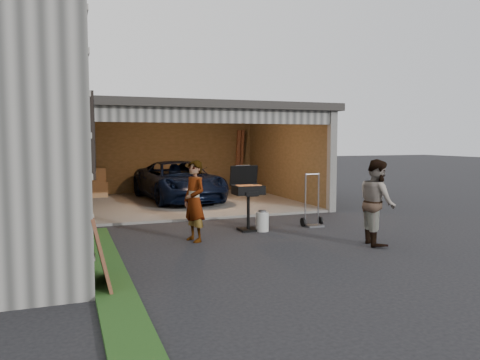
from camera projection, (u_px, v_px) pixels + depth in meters
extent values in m
plane|color=black|center=(243.00, 255.00, 7.94)|extent=(80.00, 80.00, 0.00)
cube|color=#193814|center=(112.00, 284.00, 6.22)|extent=(0.50, 8.00, 0.06)
cube|color=#605E59|center=(190.00, 202.00, 14.26)|extent=(6.50, 6.00, 0.06)
cube|color=#483D21|center=(169.00, 156.00, 16.87)|extent=(6.50, 0.15, 2.70)
cube|color=#483D21|center=(284.00, 158.00, 15.26)|extent=(0.15, 6.00, 2.70)
cube|color=#483D21|center=(79.00, 161.00, 13.03)|extent=(0.15, 6.00, 2.70)
cube|color=#2D2B28|center=(189.00, 111.00, 14.02)|extent=(6.80, 6.30, 0.20)
cube|color=#474744|center=(219.00, 116.00, 11.32)|extent=(6.50, 0.16, 0.36)
cube|color=beige|center=(205.00, 114.00, 12.45)|extent=(6.00, 2.40, 0.06)
cube|color=#474744|center=(332.00, 162.00, 12.50)|extent=(0.20, 0.18, 2.70)
cube|color=brown|center=(98.00, 189.00, 15.40)|extent=(0.60, 0.50, 0.50)
cube|color=brown|center=(98.00, 175.00, 15.35)|extent=(0.50, 0.45, 0.45)
cube|color=brown|center=(241.00, 183.00, 17.05)|extent=(0.55, 0.50, 0.60)
cube|color=brown|center=(240.00, 159.00, 17.60)|extent=(0.24, 0.43, 2.20)
imported|color=black|center=(178.00, 183.00, 14.49)|extent=(2.33, 4.50, 1.21)
imported|color=#CAD6FF|center=(194.00, 201.00, 8.92)|extent=(0.53, 0.65, 1.55)
imported|color=#44211B|center=(377.00, 202.00, 8.65)|extent=(0.79, 0.91, 1.59)
cube|color=black|center=(248.00, 230.00, 10.02)|extent=(0.40, 0.40, 0.05)
cylinder|color=black|center=(248.00, 211.00, 9.98)|extent=(0.07, 0.07, 0.79)
cube|color=black|center=(248.00, 190.00, 9.94)|extent=(0.62, 0.43, 0.19)
cube|color=#59595B|center=(248.00, 186.00, 9.94)|extent=(0.57, 0.38, 0.01)
cube|color=black|center=(244.00, 175.00, 10.17)|extent=(0.62, 0.11, 0.43)
cylinder|color=silver|center=(262.00, 222.00, 9.94)|extent=(0.35, 0.35, 0.41)
cube|color=brown|center=(100.00, 251.00, 6.08)|extent=(0.25, 0.91, 1.01)
cube|color=slate|center=(315.00, 226.00, 10.46)|extent=(0.39, 0.25, 0.04)
cylinder|color=black|center=(303.00, 222.00, 10.49)|extent=(0.05, 0.20, 0.20)
cylinder|color=black|center=(320.00, 221.00, 10.65)|extent=(0.05, 0.20, 0.20)
cylinder|color=slate|center=(305.00, 199.00, 10.47)|extent=(0.03, 0.03, 1.17)
cylinder|color=slate|center=(318.00, 199.00, 10.59)|extent=(0.03, 0.03, 1.17)
cylinder|color=slate|center=(312.00, 174.00, 10.48)|extent=(0.33, 0.04, 0.03)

